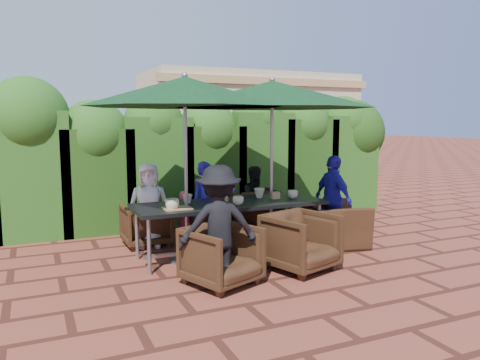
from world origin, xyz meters
name	(u,v)px	position (x,y,z in m)	size (l,w,h in m)	color
ground	(232,255)	(0.00, 0.00, 0.00)	(80.00, 80.00, 0.00)	brown
dining_table	(230,207)	(-0.03, 0.00, 0.68)	(2.62, 0.90, 0.75)	black
umbrella_left	(185,92)	(-0.66, -0.03, 2.21)	(2.58, 2.58, 2.46)	gray
umbrella_right	(272,95)	(0.65, 0.08, 2.21)	(2.84, 2.84, 2.46)	gray
chair_far_left	(146,222)	(-0.96, 1.02, 0.35)	(0.67, 0.63, 0.69)	black
chair_far_mid	(209,217)	(0.05, 1.04, 0.35)	(0.67, 0.63, 0.69)	black
chair_far_right	(253,209)	(0.81, 1.01, 0.41)	(0.80, 0.75, 0.82)	black
chair_near_left	(222,253)	(-0.56, -1.02, 0.37)	(0.73, 0.68, 0.75)	black
chair_near_right	(301,239)	(0.54, -0.92, 0.40)	(0.77, 0.72, 0.79)	black
chair_end_right	(335,217)	(1.64, -0.08, 0.42)	(0.95, 0.62, 0.83)	black
adult_far_left	(149,205)	(-0.93, 0.93, 0.62)	(0.61, 0.36, 1.24)	white
adult_far_mid	(206,202)	(-0.05, 0.89, 0.62)	(0.44, 0.36, 1.24)	#2821B5
adult_far_right	(256,201)	(0.81, 0.90, 0.56)	(0.54, 0.33, 1.13)	black
adult_near_left	(219,226)	(-0.61, -1.04, 0.69)	(0.88, 0.40, 1.37)	black
adult_end_right	(333,199)	(1.68, 0.02, 0.67)	(0.79, 0.39, 1.34)	#2821B5
child_left	(185,217)	(-0.37, 0.99, 0.39)	(0.28, 0.23, 0.78)	#E95277
child_right	(233,212)	(0.45, 1.00, 0.40)	(0.29, 0.23, 0.79)	#75479B
pedestrian_a	(220,164)	(1.50, 4.21, 0.86)	(1.61, 0.58, 1.73)	green
pedestrian_b	(266,162)	(2.81, 4.43, 0.84)	(0.81, 0.49, 1.68)	#E95277
pedestrian_c	(291,161)	(3.53, 4.44, 0.83)	(1.06, 0.49, 1.66)	gray
cup_a	(172,204)	(-0.90, -0.20, 0.82)	(0.18, 0.18, 0.14)	beige
cup_b	(187,199)	(-0.59, 0.15, 0.81)	(0.13, 0.13, 0.12)	beige
cup_c	(238,200)	(-0.01, -0.23, 0.81)	(0.15, 0.15, 0.12)	beige
cup_d	(259,193)	(0.49, 0.16, 0.82)	(0.15, 0.15, 0.14)	beige
cup_e	(293,194)	(0.92, -0.06, 0.81)	(0.15, 0.15, 0.12)	beige
ketchup_bottle	(214,196)	(-0.23, 0.09, 0.83)	(0.04, 0.04, 0.17)	#B20C0A
sauce_bottle	(225,195)	(-0.06, 0.12, 0.83)	(0.04, 0.04, 0.17)	#4C230C
serving_tray	(177,208)	(-0.83, -0.17, 0.76)	(0.35, 0.25, 0.02)	#AC8053
number_block_left	(223,200)	(-0.15, -0.06, 0.80)	(0.12, 0.06, 0.10)	tan
number_block_right	(275,195)	(0.67, -0.01, 0.80)	(0.12, 0.06, 0.10)	tan
hedge_wall	(165,149)	(-0.31, 2.32, 1.35)	(9.10, 1.60, 2.54)	black
building	(248,129)	(3.50, 6.99, 1.61)	(6.20, 3.08, 3.20)	beige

